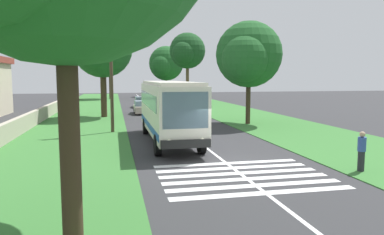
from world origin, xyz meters
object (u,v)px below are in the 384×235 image
coach_bus (169,107)px  roadside_tree_right_2 (247,56)px  utility_pole (111,73)px  trailing_car_1 (142,102)px  trailing_car_2 (159,99)px  roadside_tree_right_1 (165,64)px  pedestrian (362,151)px  roadside_tree_left_1 (101,49)px  roadside_tree_right_0 (186,52)px  trailing_car_0 (142,108)px  roadside_tree_left_2 (108,54)px

coach_bus → roadside_tree_right_2: 11.12m
utility_pole → roadside_tree_right_2: bearing=-77.3°
trailing_car_1 → trailing_car_2: same height
roadside_tree_right_1 → pedestrian: 63.96m
utility_pole → pedestrian: (-13.58, -10.32, -3.38)m
roadside_tree_left_1 → roadside_tree_right_2: 14.65m
roadside_tree_right_0 → utility_pole: bearing=159.2°
trailing_car_1 → coach_bus: bearing=179.4°
roadside_tree_right_0 → utility_pole: size_ratio=1.32×
trailing_car_2 → roadside_tree_right_0: (-0.39, -4.26, 7.24)m
roadside_tree_right_1 → trailing_car_0: bearing=168.2°
roadside_tree_left_1 → roadside_tree_right_2: (-8.15, -12.13, -0.98)m
coach_bus → trailing_car_1: (26.69, -0.29, -1.48)m
trailing_car_1 → roadside_tree_right_2: bearing=-159.2°
trailing_car_1 → utility_pole: size_ratio=0.52×
trailing_car_2 → roadside_tree_left_1: bearing=157.5°
roadside_tree_right_0 → trailing_car_1: bearing=135.3°
trailing_car_2 → utility_pole: 31.12m
roadside_tree_left_2 → pedestrian: (-56.08, -11.03, -7.31)m
utility_pole → trailing_car_1: bearing=-9.6°
coach_bus → roadside_tree_right_0: size_ratio=1.03×
roadside_tree_right_0 → roadside_tree_right_2: bearing=179.6°
trailing_car_2 → roadside_tree_right_0: 8.41m
trailing_car_1 → roadside_tree_right_0: (7.67, -7.58, 7.24)m
roadside_tree_left_1 → roadside_tree_right_1: bearing=-16.7°
trailing_car_0 → trailing_car_2: (16.61, -3.87, 0.00)m
trailing_car_2 → roadside_tree_right_2: 28.34m
trailing_car_2 → roadside_tree_left_2: roadside_tree_left_2 is taller
roadside_tree_left_1 → pedestrian: bearing=-155.0°
trailing_car_2 → utility_pole: size_ratio=0.52×
trailing_car_0 → roadside_tree_right_1: bearing=-11.8°
roadside_tree_right_0 → roadside_tree_right_1: size_ratio=1.04×
pedestrian → utility_pole: bearing=37.2°
trailing_car_1 → roadside_tree_right_0: 12.99m
trailing_car_0 → roadside_tree_right_2: 14.48m
trailing_car_0 → pedestrian: pedestrian is taller
roadside_tree_left_1 → roadside_tree_right_0: roadside_tree_right_0 is taller
roadside_tree_left_1 → roadside_tree_right_2: bearing=-123.9°
trailing_car_0 → roadside_tree_right_1: size_ratio=0.41×
coach_bus → roadside_tree_left_1: roadside_tree_left_1 is taller
roadside_tree_right_1 → pedestrian: bearing=179.6°
utility_pole → pedestrian: utility_pole is taller
trailing_car_0 → trailing_car_2: bearing=-13.1°
roadside_tree_right_1 → pedestrian: size_ratio=6.17×
coach_bus → roadside_tree_left_2: bearing=5.0°
roadside_tree_left_2 → pedestrian: roadside_tree_left_2 is taller
trailing_car_1 → roadside_tree_left_1: (-11.37, 4.71, 6.05)m
trailing_car_0 → roadside_tree_left_2: (29.01, 3.87, 7.55)m
coach_bus → trailing_car_0: 18.21m
trailing_car_1 → pedestrian: pedestrian is taller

